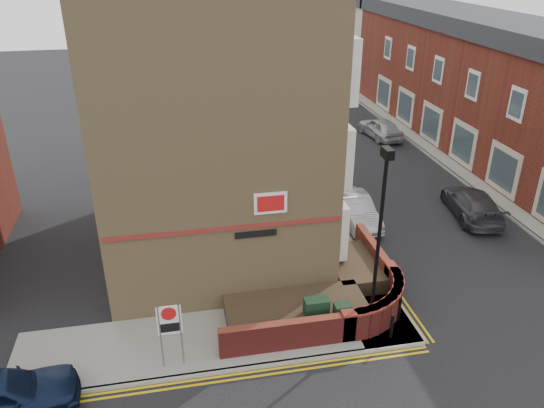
{
  "coord_description": "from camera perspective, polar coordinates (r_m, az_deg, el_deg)",
  "views": [
    {
      "loc": [
        -4.48,
        -12.25,
        11.63
      ],
      "look_at": [
        -1.25,
        4.0,
        3.57
      ],
      "focal_mm": 35.0,
      "sensor_mm": 36.0,
      "label": 1
    }
  ],
  "objects": [
    {
      "name": "corner_building",
      "position": [
        21.03,
        -6.53,
        10.89
      ],
      "size": [
        8.95,
        10.4,
        13.6
      ],
      "color": "#9F8154",
      "rests_on": "ground"
    },
    {
      "name": "kerb_main_near",
      "position": [
        31.44,
        3.34,
        4.31
      ],
      "size": [
        0.15,
        32.0,
        0.12
      ],
      "primitive_type": "cube",
      "color": "gray",
      "rests_on": "ground"
    },
    {
      "name": "far_terrace",
      "position": [
        35.69,
        21.7,
        11.89
      ],
      "size": [
        5.4,
        30.4,
        8.0
      ],
      "color": "maroon",
      "rests_on": "ground"
    },
    {
      "name": "grey_car_far",
      "position": [
        26.87,
        20.72,
        0.06
      ],
      "size": [
        2.61,
        4.79,
        1.31
      ],
      "primitive_type": "imported",
      "rotation": [
        0.0,
        0.0,
        2.96
      ],
      "color": "#333439",
      "rests_on": "ground"
    },
    {
      "name": "red_car_main",
      "position": [
        38.0,
        3.75,
        9.07
      ],
      "size": [
        3.55,
        4.98,
        1.26
      ],
      "primitive_type": "imported",
      "rotation": [
        0.0,
        0.0,
        0.36
      ],
      "color": "maroon",
      "rests_on": "ground"
    },
    {
      "name": "silver_car_near",
      "position": [
        24.89,
        8.93,
        -0.56
      ],
      "size": [
        1.45,
        3.98,
        1.3
      ],
      "primitive_type": "imported",
      "rotation": [
        0.0,
        0.0,
        0.02
      ],
      "color": "#95999C",
      "rests_on": "ground"
    },
    {
      "name": "bollard_near",
      "position": [
        18.01,
        12.77,
        -12.71
      ],
      "size": [
        0.11,
        0.11,
        0.9
      ],
      "primitive_type": "cylinder",
      "color": "black",
      "rests_on": "pavement_corner"
    },
    {
      "name": "yellow_lines_main",
      "position": [
        31.52,
        3.78,
        4.25
      ],
      "size": [
        0.28,
        32.0,
        0.01
      ],
      "primitive_type": "cube",
      "color": "gold",
      "rests_on": "ground"
    },
    {
      "name": "tree_mid",
      "position": [
        35.5,
        -0.56,
        15.51
      ],
      "size": [
        4.03,
        4.03,
        7.42
      ],
      "color": "#382B1E",
      "rests_on": "pavement_main"
    },
    {
      "name": "zone_sign",
      "position": [
        16.21,
        -10.93,
        -12.66
      ],
      "size": [
        0.72,
        0.07,
        2.2
      ],
      "color": "slate",
      "rests_on": "pavement_corner"
    },
    {
      "name": "tree_near",
      "position": [
        27.96,
        2.57,
        11.58
      ],
      "size": [
        3.64,
        3.65,
        6.7
      ],
      "color": "#382B1E",
      "rests_on": "pavement_main"
    },
    {
      "name": "pavement_corner",
      "position": [
        18.0,
        -5.67,
        -14.21
      ],
      "size": [
        13.0,
        3.0,
        0.12
      ],
      "primitive_type": "cube",
      "color": "gray",
      "rests_on": "ground"
    },
    {
      "name": "yellow_lines_side",
      "position": [
        16.74,
        -4.99,
        -18.16
      ],
      "size": [
        13.0,
        0.28,
        0.01
      ],
      "primitive_type": "cube",
      "color": "gold",
      "rests_on": "ground"
    },
    {
      "name": "utility_cabinet_small",
      "position": [
        17.91,
        7.54,
        -12.07
      ],
      "size": [
        0.55,
        0.4,
        1.1
      ],
      "primitive_type": "cube",
      "color": "black",
      "rests_on": "pavement_corner"
    },
    {
      "name": "bollard_far",
      "position": [
        18.8,
        13.53,
        -10.94
      ],
      "size": [
        0.11,
        0.11,
        0.9
      ],
      "primitive_type": "cylinder",
      "color": "black",
      "rests_on": "pavement_corner"
    },
    {
      "name": "kerb_side",
      "position": [
        16.88,
        -5.1,
        -17.45
      ],
      "size": [
        13.0,
        0.15,
        0.12
      ],
      "primitive_type": "cube",
      "color": "gray",
      "rests_on": "ground"
    },
    {
      "name": "traffic_light_assembly",
      "position": [
        38.9,
        -0.78,
        12.8
      ],
      "size": [
        0.2,
        0.16,
        4.2
      ],
      "color": "black",
      "rests_on": "pavement_main"
    },
    {
      "name": "tree_far",
      "position": [
        43.32,
        -2.62,
        17.01
      ],
      "size": [
        3.81,
        3.81,
        7.0
      ],
      "color": "#382B1E",
      "rests_on": "pavement_main"
    },
    {
      "name": "garden_wall",
      "position": [
        19.32,
        4.59,
        -11.18
      ],
      "size": [
        6.8,
        6.0,
        1.2
      ],
      "primitive_type": null,
      "color": "maroon",
      "rests_on": "ground"
    },
    {
      "name": "pavement_far",
      "position": [
        32.82,
        21.9,
        3.36
      ],
      "size": [
        4.0,
        40.0,
        0.12
      ],
      "primitive_type": "cube",
      "color": "gray",
      "rests_on": "ground"
    },
    {
      "name": "far_terrace_cream",
      "position": [
        54.25,
        9.82,
        17.57
      ],
      "size": [
        5.4,
        12.4,
        8.0
      ],
      "color": "beige",
      "rests_on": "ground"
    },
    {
      "name": "pavement_main",
      "position": [
        31.21,
        1.56,
        4.18
      ],
      "size": [
        2.0,
        32.0,
        0.12
      ],
      "primitive_type": "cube",
      "color": "gray",
      "rests_on": "ground"
    },
    {
      "name": "lamppost",
      "position": [
        16.93,
        11.4,
        -3.93
      ],
      "size": [
        0.25,
        0.5,
        6.3
      ],
      "color": "black",
      "rests_on": "pavement_corner"
    },
    {
      "name": "kerb_main_far",
      "position": [
        31.8,
        18.85,
        3.16
      ],
      "size": [
        0.15,
        40.0,
        0.12
      ],
      "primitive_type": "cube",
      "color": "gray",
      "rests_on": "ground"
    },
    {
      "name": "utility_cabinet_large",
      "position": [
        17.9,
        4.76,
        -11.73
      ],
      "size": [
        0.8,
        0.45,
        1.2
      ],
      "primitive_type": "cube",
      "color": "black",
      "rests_on": "pavement_corner"
    },
    {
      "name": "silver_car_far",
      "position": [
        36.64,
        11.59,
        8.03
      ],
      "size": [
        2.06,
        4.15,
        1.36
      ],
      "primitive_type": "imported",
      "rotation": [
        0.0,
        0.0,
        3.26
      ],
      "color": "#ABADB3",
      "rests_on": "ground"
    },
    {
      "name": "ground",
      "position": [
        17.48,
        6.84,
        -16.0
      ],
      "size": [
        120.0,
        120.0,
        0.0
      ],
      "primitive_type": "plane",
      "color": "black",
      "rests_on": "ground"
    }
  ]
}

